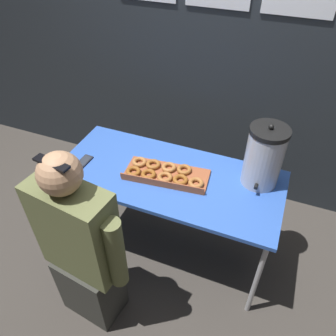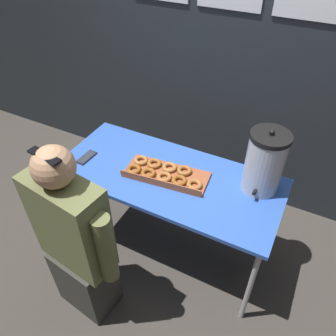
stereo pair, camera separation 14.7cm
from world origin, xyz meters
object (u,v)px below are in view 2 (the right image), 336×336
(donut_box, at_px, (164,173))
(coffee_urn, at_px, (265,162))
(cell_phone, at_px, (87,157))
(person_seated, at_px, (76,243))

(donut_box, height_order, coffee_urn, coffee_urn)
(donut_box, xyz_separation_m, coffee_urn, (0.58, 0.18, 0.18))
(donut_box, height_order, cell_phone, donut_box)
(donut_box, relative_size, cell_phone, 3.59)
(coffee_urn, bearing_deg, person_seated, -136.57)
(coffee_urn, height_order, person_seated, person_seated)
(donut_box, bearing_deg, coffee_urn, 10.84)
(cell_phone, xyz_separation_m, person_seated, (0.31, -0.53, -0.15))
(person_seated, bearing_deg, cell_phone, -52.64)
(coffee_urn, relative_size, person_seated, 0.33)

